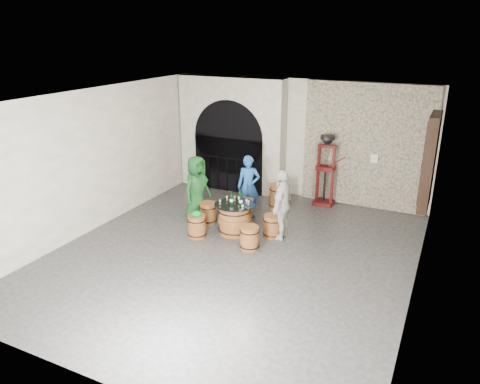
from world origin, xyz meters
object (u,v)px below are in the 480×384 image
at_px(person_white, 282,205).
at_px(corking_press, 326,165).
at_px(person_blue, 249,186).
at_px(wine_bottle_left, 231,199).
at_px(barrel_stool_far, 246,209).
at_px(barrel_stool_right, 272,226).
at_px(wine_bottle_right, 240,196).
at_px(barrel_stool_left, 208,213).
at_px(person_green, 197,188).
at_px(barrel_stool_near_left, 197,226).
at_px(wine_bottle_center, 241,200).
at_px(barrel_stool_near_right, 250,238).
at_px(barrel_table, 235,219).
at_px(side_barrel, 278,196).

xyz_separation_m(person_white, corking_press, (0.29, 2.40, 0.29)).
bearing_deg(person_blue, wine_bottle_left, -104.22).
height_order(barrel_stool_far, barrel_stool_right, same).
xyz_separation_m(barrel_stool_right, wine_bottle_right, (-0.81, -0.01, 0.58)).
xyz_separation_m(barrel_stool_left, person_green, (-0.35, 0.10, 0.54)).
distance_m(barrel_stool_near_left, wine_bottle_center, 1.15).
bearing_deg(barrel_stool_near_right, person_green, 153.12).
bearing_deg(barrel_stool_right, barrel_table, -167.39).
bearing_deg(person_white, barrel_table, -77.55).
xyz_separation_m(barrel_table, wine_bottle_center, (0.16, -0.01, 0.49)).
height_order(barrel_table, person_blue, person_blue).
relative_size(barrel_stool_left, corking_press, 0.28).
relative_size(barrel_stool_right, person_white, 0.32).
xyz_separation_m(barrel_stool_near_right, wine_bottle_left, (-0.69, 0.53, 0.58)).
distance_m(barrel_stool_left, corking_press, 3.34).
relative_size(barrel_table, person_white, 0.58).
xyz_separation_m(barrel_stool_right, barrel_stool_near_right, (-0.21, -0.77, 0.00)).
height_order(barrel_stool_right, person_green, person_green).
bearing_deg(person_blue, person_white, -55.48).
bearing_deg(barrel_table, wine_bottle_right, 77.56).
xyz_separation_m(person_green, side_barrel, (1.52, 1.53, -0.48)).
height_order(person_green, side_barrel, person_green).
distance_m(barrel_stool_left, person_white, 1.95).
bearing_deg(person_blue, wine_bottle_center, -93.42).
distance_m(wine_bottle_center, corking_press, 2.91).
xyz_separation_m(barrel_table, barrel_stool_far, (-0.13, 0.86, -0.10)).
bearing_deg(barrel_stool_far, barrel_table, -81.65).
xyz_separation_m(side_barrel, corking_press, (1.00, 0.77, 0.77)).
height_order(barrel_stool_far, corking_press, corking_press).
distance_m(barrel_table, side_barrel, 1.90).
relative_size(barrel_stool_near_right, side_barrel, 0.80).
xyz_separation_m(barrel_stool_far, wine_bottle_left, (0.07, -0.91, 0.58)).
bearing_deg(wine_bottle_center, barrel_stool_right, 16.67).
bearing_deg(person_white, wine_bottle_left, -75.64).
height_order(barrel_stool_left, corking_press, corking_press).
bearing_deg(wine_bottle_center, barrel_stool_near_left, -146.96).
relative_size(barrel_table, person_blue, 0.60).
relative_size(barrel_table, wine_bottle_left, 2.80).
bearing_deg(barrel_table, side_barrel, 79.91).
bearing_deg(person_blue, person_green, -162.99).
relative_size(barrel_stool_near_left, wine_bottle_left, 1.58).
relative_size(barrel_stool_left, person_blue, 0.34).
distance_m(person_white, wine_bottle_left, 1.13).
height_order(barrel_stool_left, barrel_stool_far, same).
bearing_deg(barrel_stool_right, barrel_stool_left, 178.27).
bearing_deg(person_green, corking_press, -35.61).
distance_m(barrel_stool_near_right, wine_bottle_center, 0.94).
xyz_separation_m(barrel_stool_near_left, wine_bottle_center, (0.83, 0.54, 0.58)).
distance_m(barrel_stool_right, corking_press, 2.63).
bearing_deg(side_barrel, barrel_stool_near_left, -112.38).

